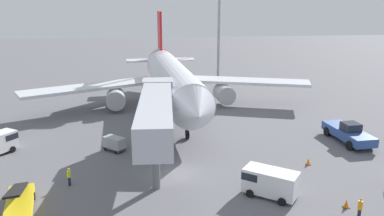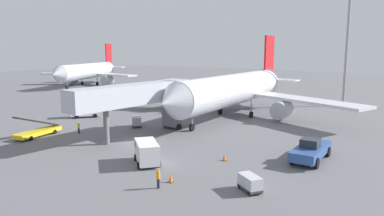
# 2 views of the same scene
# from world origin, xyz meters

# --- Properties ---
(ground_plane) EXTENTS (300.00, 300.00, 0.00)m
(ground_plane) POSITION_xyz_m (0.00, 0.00, 0.00)
(ground_plane) COLOR slate
(airplane_at_gate) EXTENTS (44.76, 40.53, 14.36)m
(airplane_at_gate) POSITION_xyz_m (1.42, 22.90, 4.71)
(airplane_at_gate) COLOR silver
(airplane_at_gate) RESTS_ON ground
(jet_bridge) EXTENTS (4.44, 19.23, 7.29)m
(jet_bridge) POSITION_xyz_m (-1.63, 2.88, 5.48)
(jet_bridge) COLOR #B2B7C1
(jet_bridge) RESTS_ON ground
(pushback_tug) EXTENTS (3.24, 7.63, 2.45)m
(pushback_tug) POSITION_xyz_m (20.83, 5.96, 1.13)
(pushback_tug) COLOR #2D4C8E
(pushback_tug) RESTS_ON ground
(belt_loader_truck) EXTENTS (3.42, 7.17, 3.27)m
(belt_loader_truck) POSITION_xyz_m (-12.71, -5.65, 0.77)
(belt_loader_truck) COLOR yellow
(belt_loader_truck) RESTS_ON ground
(service_van_mid_center) EXTENTS (4.80, 4.38, 2.34)m
(service_van_mid_center) POSITION_xyz_m (7.39, -5.32, 1.32)
(service_van_mid_center) COLOR white
(service_van_mid_center) RESTS_ON ground
(service_van_outer_left) EXTENTS (4.39, 5.10, 2.28)m
(service_van_outer_left) POSITION_xyz_m (-18.89, 7.12, 1.30)
(service_van_outer_left) COLOR white
(service_van_outer_left) RESTS_ON ground
(baggage_cart_far_left) EXTENTS (2.64, 2.56, 1.56)m
(baggage_cart_far_left) POSITION_xyz_m (-6.26, 6.74, 0.86)
(baggage_cart_far_left) COLOR #38383D
(baggage_cart_far_left) RESTS_ON ground
(baggage_cart_near_left) EXTENTS (2.59, 2.22, 1.38)m
(baggage_cart_near_left) POSITION_xyz_m (19.66, -5.62, 0.77)
(baggage_cart_near_left) COLOR #38383D
(baggage_cart_near_left) RESTS_ON ground
(ground_crew_worker_foreground) EXTENTS (0.47, 0.47, 1.78)m
(ground_crew_worker_foreground) POSITION_xyz_m (13.00, -9.78, 0.94)
(ground_crew_worker_foreground) COLOR #1E2333
(ground_crew_worker_foreground) RESTS_ON ground
(ground_crew_worker_midground) EXTENTS (0.35, 0.35, 1.69)m
(ground_crew_worker_midground) POSITION_xyz_m (-9.71, -1.23, 0.89)
(ground_crew_worker_midground) COLOR #1E2333
(ground_crew_worker_midground) RESTS_ON ground
(safety_cone_alpha) EXTENTS (0.47, 0.47, 0.72)m
(safety_cone_alpha) POSITION_xyz_m (12.93, -8.06, 0.36)
(safety_cone_alpha) COLOR black
(safety_cone_alpha) RESTS_ON ground
(safety_cone_bravo) EXTENTS (0.47, 0.47, 0.71)m
(safety_cone_bravo) POSITION_xyz_m (13.45, 0.30, 0.35)
(safety_cone_bravo) COLOR black
(safety_cone_bravo) RESTS_ON ground
(airplane_background) EXTENTS (31.66, 34.08, 13.18)m
(airplane_background) POSITION_xyz_m (-62.39, 41.35, 4.41)
(airplane_background) COLOR silver
(airplane_background) RESTS_ON ground
(apron_light_mast) EXTENTS (2.40, 2.40, 25.14)m
(apron_light_mast) POSITION_xyz_m (13.42, 47.12, 17.50)
(apron_light_mast) COLOR #93969B
(apron_light_mast) RESTS_ON ground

